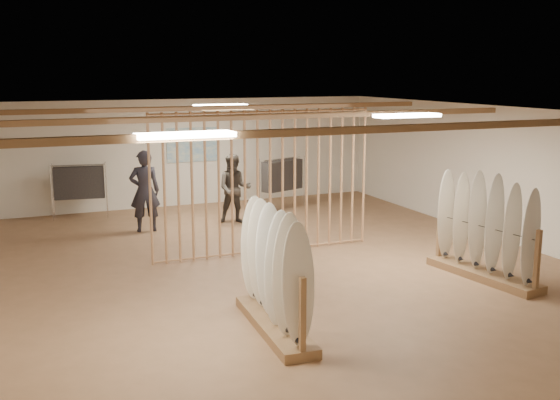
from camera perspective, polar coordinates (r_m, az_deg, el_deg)
name	(u,v)px	position (r m, az deg, el deg)	size (l,w,h in m)	color
floor	(280,263)	(12.20, 0.00, -5.54)	(12.00, 12.00, 0.00)	#956A48
ceiling	(280,112)	(11.70, 0.00, 7.71)	(12.00, 12.00, 0.00)	gray
wall_back	(193,152)	(17.50, -7.61, 4.14)	(12.00, 12.00, 0.00)	white
wall_front	(515,289)	(6.89, 19.75, -7.27)	(12.00, 12.00, 0.00)	white
wall_right	(499,173)	(14.52, 18.54, 2.24)	(12.00, 12.00, 0.00)	white
ceiling_slats	(280,116)	(11.71, 0.00, 7.32)	(9.50, 6.12, 0.10)	olive
light_panels	(280,115)	(11.71, 0.00, 7.42)	(1.20, 0.35, 0.06)	white
bamboo_partition	(264,182)	(12.60, -1.40, 1.54)	(4.45, 0.05, 2.78)	tan
poster	(193,145)	(17.46, -7.60, 4.79)	(1.40, 0.03, 0.90)	#367CBE
rack_left	(274,287)	(8.98, -0.48, -7.60)	(0.63, 2.25, 1.79)	olive
rack_right	(485,243)	(11.71, 17.39, -3.63)	(0.81, 2.28, 1.80)	olive
clothing_rack_a	(79,183)	(16.46, -17.08, 1.46)	(1.25, 0.47, 1.34)	silver
clothing_rack_b	(282,175)	(16.82, 0.19, 2.17)	(1.21, 0.72, 1.35)	silver
shopper_a	(145,186)	(14.71, -11.72, 1.23)	(0.75, 0.51, 2.06)	#25232A
shopper_b	(234,184)	(15.24, -3.99, 1.38)	(0.89, 0.70, 1.85)	#37312B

